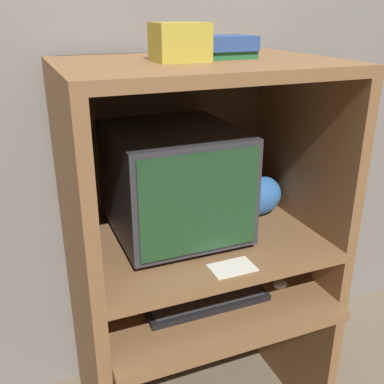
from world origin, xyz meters
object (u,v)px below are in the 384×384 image
object	(u,v)px
storage_box	(180,42)
book_stack	(224,47)
snack_bag	(258,195)
keyboard	(206,300)
crt_monitor	(174,181)
mouse	(280,284)

from	to	relation	value
storage_box	book_stack	bearing A→B (deg)	12.76
snack_bag	book_stack	world-z (taller)	book_stack
keyboard	storage_box	size ratio (longest dim) A/B	2.74
keyboard	crt_monitor	bearing A→B (deg)	101.61
keyboard	snack_bag	world-z (taller)	snack_bag
crt_monitor	storage_box	distance (m)	0.46
keyboard	book_stack	xyz separation A→B (m)	(0.13, 0.17, 0.81)
keyboard	book_stack	bearing A→B (deg)	52.67
mouse	book_stack	size ratio (longest dim) A/B	0.32
book_stack	crt_monitor	bearing A→B (deg)	171.09
mouse	book_stack	xyz separation A→B (m)	(-0.16, 0.18, 0.81)
snack_bag	storage_box	bearing A→B (deg)	-166.16
keyboard	storage_box	distance (m)	0.84
keyboard	snack_bag	xyz separation A→B (m)	(0.31, 0.21, 0.26)
storage_box	keyboard	bearing A→B (deg)	-73.87
mouse	storage_box	xyz separation A→B (m)	(-0.32, 0.14, 0.83)
keyboard	snack_bag	distance (m)	0.46
keyboard	snack_bag	bearing A→B (deg)	34.72
snack_bag	keyboard	bearing A→B (deg)	-145.28
crt_monitor	keyboard	size ratio (longest dim) A/B	1.09
snack_bag	book_stack	distance (m)	0.58
mouse	storage_box	world-z (taller)	storage_box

